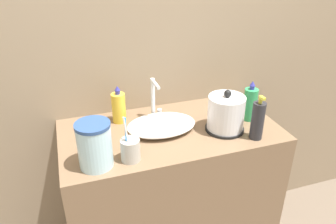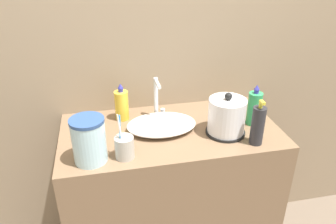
# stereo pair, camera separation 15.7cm
# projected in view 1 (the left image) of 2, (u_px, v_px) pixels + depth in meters

# --- Properties ---
(wall_back) EXTENTS (6.00, 0.04, 2.60)m
(wall_back) POSITION_uv_depth(u_px,v_px,m) (152.00, 39.00, 1.70)
(wall_back) COLOR gray
(wall_back) RESTS_ON ground_plane
(vanity_counter) EXTENTS (1.08, 0.56, 0.92)m
(vanity_counter) POSITION_uv_depth(u_px,v_px,m) (170.00, 200.00, 1.84)
(vanity_counter) COLOR brown
(vanity_counter) RESTS_ON ground_plane
(sink_basin) EXTENTS (0.34, 0.24, 0.06)m
(sink_basin) POSITION_uv_depth(u_px,v_px,m) (161.00, 125.00, 1.61)
(sink_basin) COLOR white
(sink_basin) RESTS_ON vanity_counter
(faucet) EXTENTS (0.06, 0.12, 0.22)m
(faucet) POSITION_uv_depth(u_px,v_px,m) (154.00, 97.00, 1.68)
(faucet) COLOR silver
(faucet) RESTS_ON vanity_counter
(electric_kettle) EXTENTS (0.19, 0.19, 0.21)m
(electric_kettle) POSITION_uv_depth(u_px,v_px,m) (226.00, 115.00, 1.58)
(electric_kettle) COLOR black
(electric_kettle) RESTS_ON vanity_counter
(toothbrush_cup) EXTENTS (0.08, 0.08, 0.21)m
(toothbrush_cup) POSITION_uv_depth(u_px,v_px,m) (130.00, 150.00, 1.38)
(toothbrush_cup) COLOR #B7B2A8
(toothbrush_cup) RESTS_ON vanity_counter
(lotion_bottle) EXTENTS (0.06, 0.06, 0.22)m
(lotion_bottle) POSITION_uv_depth(u_px,v_px,m) (258.00, 120.00, 1.51)
(lotion_bottle) COLOR #28282D
(lotion_bottle) RESTS_ON vanity_counter
(shampoo_bottle) EXTENTS (0.07, 0.07, 0.20)m
(shampoo_bottle) POSITION_uv_depth(u_px,v_px,m) (119.00, 107.00, 1.66)
(shampoo_bottle) COLOR gold
(shampoo_bottle) RESTS_ON vanity_counter
(mouthwash_bottle) EXTENTS (0.07, 0.07, 0.21)m
(mouthwash_bottle) POSITION_uv_depth(u_px,v_px,m) (250.00, 104.00, 1.68)
(mouthwash_bottle) COLOR #2D9956
(mouthwash_bottle) RESTS_ON vanity_counter
(water_pitcher) EXTENTS (0.14, 0.14, 0.20)m
(water_pitcher) POSITION_uv_depth(u_px,v_px,m) (95.00, 145.00, 1.32)
(water_pitcher) COLOR #B2DBEA
(water_pitcher) RESTS_ON vanity_counter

